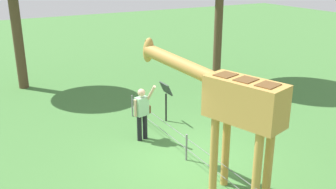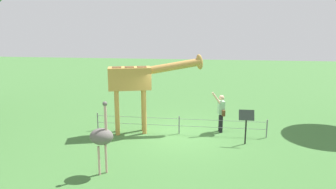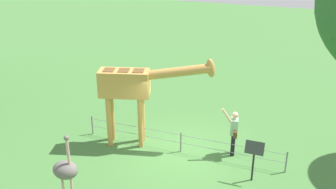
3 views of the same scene
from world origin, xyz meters
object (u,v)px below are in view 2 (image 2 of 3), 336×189
(giraffe, at_px, (138,81))
(ostrich, at_px, (102,137))
(visitor, at_px, (221,111))
(info_sign, at_px, (246,120))

(giraffe, distance_m, ostrich, 3.97)
(visitor, height_order, ostrich, ostrich)
(giraffe, xyz_separation_m, info_sign, (4.27, -0.78, -1.23))
(giraffe, relative_size, ostrich, 1.73)
(giraffe, distance_m, info_sign, 4.51)
(giraffe, bearing_deg, info_sign, -10.33)
(visitor, bearing_deg, ostrich, -129.69)
(info_sign, bearing_deg, ostrich, -145.69)
(visitor, xyz_separation_m, info_sign, (0.89, -1.27, 0.05))
(giraffe, height_order, visitor, giraffe)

